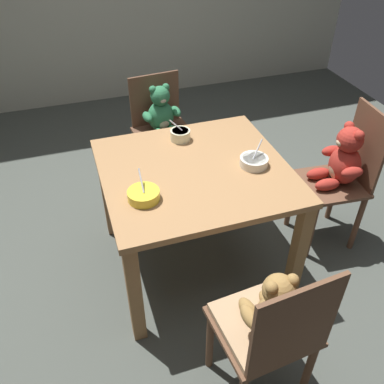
# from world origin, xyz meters

# --- Properties ---
(ground_plane) EXTENTS (5.20, 5.20, 0.04)m
(ground_plane) POSITION_xyz_m (0.00, 0.00, -0.02)
(ground_plane) COLOR #484D47
(dining_table) EXTENTS (1.00, 0.94, 0.71)m
(dining_table) POSITION_xyz_m (0.00, 0.00, 0.60)
(dining_table) COLOR #A07347
(dining_table) RESTS_ON ground_plane
(teddy_chair_far_center) EXTENTS (0.44, 0.42, 0.83)m
(teddy_chair_far_center) POSITION_xyz_m (0.04, 0.89, 0.54)
(teddy_chair_far_center) COLOR brown
(teddy_chair_far_center) RESTS_ON ground_plane
(teddy_chair_near_right) EXTENTS (0.41, 0.40, 0.92)m
(teddy_chair_near_right) POSITION_xyz_m (0.92, -0.06, 0.56)
(teddy_chair_near_right) COLOR brown
(teddy_chair_near_right) RESTS_ON ground_plane
(teddy_chair_near_front) EXTENTS (0.43, 0.40, 0.89)m
(teddy_chair_near_front) POSITION_xyz_m (0.03, -0.88, 0.54)
(teddy_chair_near_front) COLOR brown
(teddy_chair_near_front) RESTS_ON ground_plane
(porridge_bowl_white_near_right) EXTENTS (0.15, 0.15, 0.12)m
(porridge_bowl_white_near_right) POSITION_xyz_m (0.31, -0.07, 0.73)
(porridge_bowl_white_near_right) COLOR silver
(porridge_bowl_white_near_right) RESTS_ON dining_table
(porridge_bowl_cream_far_center) EXTENTS (0.12, 0.12, 0.12)m
(porridge_bowl_cream_far_center) POSITION_xyz_m (0.01, 0.31, 0.74)
(porridge_bowl_cream_far_center) COLOR beige
(porridge_bowl_cream_far_center) RESTS_ON dining_table
(porridge_bowl_yellow_near_left) EXTENTS (0.16, 0.17, 0.13)m
(porridge_bowl_yellow_near_left) POSITION_xyz_m (-0.32, -0.17, 0.73)
(porridge_bowl_yellow_near_left) COLOR yellow
(porridge_bowl_yellow_near_left) RESTS_ON dining_table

